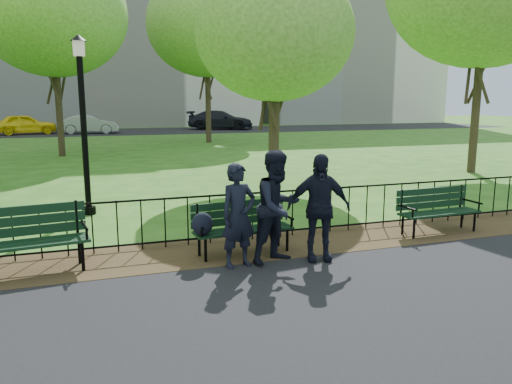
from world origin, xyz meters
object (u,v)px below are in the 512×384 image
object	(u,v)px
lamppost	(83,119)
taxi	(25,124)
tree_far_c	(52,13)
sedan_dark	(220,120)
tree_near_e	(274,33)
person_left	(238,216)
park_bench_right_a	(436,205)
park_bench_main	(229,222)
sedan_silver	(89,124)
person_right	(319,207)
tree_far_e	(207,25)
park_bench_left_a	(19,233)
person_mid	(278,207)

from	to	relation	value
lamppost	taxi	xyz separation A→B (m)	(-4.14, 28.85, -1.38)
tree_far_c	sedan_dark	xyz separation A→B (m)	(12.11, 17.42, -5.45)
tree_near_e	person_left	world-z (taller)	tree_near_e
park_bench_right_a	taxi	world-z (taller)	taxi
park_bench_main	person_left	world-z (taller)	person_left
lamppost	sedan_silver	xyz separation A→B (m)	(0.36, 28.21, -1.42)
taxi	sedan_dark	xyz separation A→B (m)	(15.21, 1.32, 0.06)
person_right	tree_far_e	bearing A→B (deg)	94.97
park_bench_left_a	person_left	distance (m)	3.24
tree_far_c	person_mid	distance (m)	18.50
person_right	sedan_dark	size ratio (longest dim) A/B	0.31
park_bench_left_a	person_mid	world-z (taller)	person_mid
park_bench_left_a	park_bench_right_a	bearing A→B (deg)	-7.69
tree_far_e	person_mid	xyz separation A→B (m)	(-4.26, -22.36, -5.90)
person_mid	person_right	world-z (taller)	person_mid
person_right	tree_near_e	bearing A→B (deg)	88.97
park_bench_right_a	person_mid	size ratio (longest dim) A/B	0.94
park_bench_right_a	tree_near_e	xyz separation A→B (m)	(-1.06, 6.10, 3.88)
sedan_silver	person_left	bearing A→B (deg)	-172.83
tree_far_c	person_right	size ratio (longest dim) A/B	5.23
taxi	sedan_silver	xyz separation A→B (m)	(4.49, -0.64, -0.04)
lamppost	taxi	bearing A→B (deg)	98.16
person_mid	person_right	distance (m)	0.66
person_mid	person_right	xyz separation A→B (m)	(0.65, -0.12, -0.03)
park_bench_right_a	sedan_dark	xyz separation A→B (m)	(4.69, 34.02, 0.28)
sedan_silver	tree_far_e	bearing A→B (deg)	-143.10
tree_near_e	person_mid	bearing A→B (deg)	-110.35
sedan_silver	person_right	bearing A→B (deg)	-170.59
park_bench_left_a	person_right	bearing A→B (deg)	-18.09
sedan_dark	park_bench_right_a	bearing A→B (deg)	-164.30
person_right	sedan_dark	xyz separation A→B (m)	(7.61, 34.83, -0.06)
park_bench_main	person_right	distance (m)	1.50
sedan_dark	person_right	bearing A→B (deg)	-168.78
sedan_dark	tree_far_c	bearing A→B (deg)	168.74
person_mid	park_bench_left_a	bearing A→B (deg)	147.18
tree_far_c	person_left	xyz separation A→B (m)	(3.19, -17.30, -5.45)
lamppost	sedan_silver	size ratio (longest dim) A/B	0.92
lamppost	sedan_silver	distance (m)	28.25
park_bench_right_a	tree_far_c	xyz separation A→B (m)	(-7.42, 16.60, 5.72)
person_left	tree_far_e	bearing A→B (deg)	64.56
tree_far_e	person_mid	world-z (taller)	tree_far_e
park_bench_left_a	person_mid	distance (m)	3.88
park_bench_main	park_bench_left_a	size ratio (longest dim) A/B	0.89
park_bench_right_a	sedan_dark	bearing A→B (deg)	79.76
park_bench_right_a	park_bench_left_a	bearing A→B (deg)	177.40
tree_far_c	taxi	size ratio (longest dim) A/B	2.06
tree_near_e	person_right	distance (m)	7.98
person_right	sedan_silver	distance (m)	33.02
person_right	sedan_dark	distance (m)	35.65
person_left	person_right	xyz separation A→B (m)	(1.30, -0.11, 0.06)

